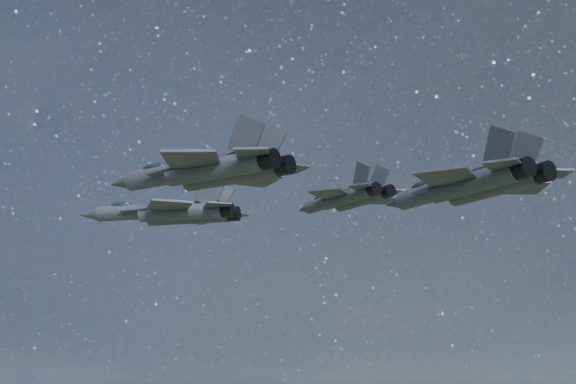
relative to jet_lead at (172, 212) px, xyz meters
The scene contains 4 objects.
jet_lead is the anchor object (origin of this frame).
jet_left 19.62m from the jet_lead, 45.44° to the left, with size 16.96×11.33×4.30m.
jet_right 24.34m from the jet_lead, 37.41° to the right, with size 18.83×13.25×4.76m.
jet_slot 34.22m from the jet_lead, ahead, with size 19.72×13.08×5.02m.
Camera 1 is at (48.71, -56.54, 137.87)m, focal length 50.00 mm.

